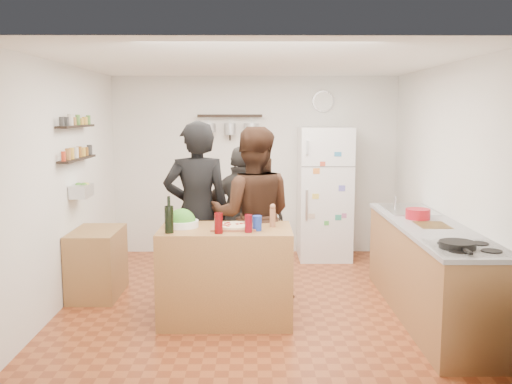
{
  "coord_description": "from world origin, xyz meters",
  "views": [
    {
      "loc": [
        -0.04,
        -5.96,
        2.0
      ],
      "look_at": [
        0.0,
        0.1,
        1.15
      ],
      "focal_mm": 40.0,
      "sensor_mm": 36.0,
      "label": 1
    }
  ],
  "objects_px": {
    "skillet": "(457,245)",
    "wall_clock": "(323,101)",
    "wine_bottle": "(169,220)",
    "fridge": "(325,193)",
    "person_left": "(197,212)",
    "counter_run": "(430,272)",
    "red_bowl": "(418,214)",
    "side_table": "(97,263)",
    "person_back": "(242,217)",
    "pepper_mill": "(273,218)",
    "person_center": "(252,216)",
    "prep_island": "(226,274)",
    "salt_canister": "(257,223)",
    "salad_bowl": "(182,224)"
  },
  "relations": [
    {
      "from": "skillet",
      "to": "wall_clock",
      "type": "distance_m",
      "value": 3.85
    },
    {
      "from": "wine_bottle",
      "to": "fridge",
      "type": "relative_size",
      "value": 0.14
    },
    {
      "from": "person_left",
      "to": "counter_run",
      "type": "distance_m",
      "value": 2.43
    },
    {
      "from": "red_bowl",
      "to": "fridge",
      "type": "height_order",
      "value": "fridge"
    },
    {
      "from": "wine_bottle",
      "to": "side_table",
      "type": "relative_size",
      "value": 0.31
    },
    {
      "from": "fridge",
      "to": "side_table",
      "type": "height_order",
      "value": "fridge"
    },
    {
      "from": "wine_bottle",
      "to": "wall_clock",
      "type": "height_order",
      "value": "wall_clock"
    },
    {
      "from": "person_back",
      "to": "fridge",
      "type": "xyz_separation_m",
      "value": [
        1.11,
        1.29,
        0.09
      ]
    },
    {
      "from": "person_left",
      "to": "wall_clock",
      "type": "distance_m",
      "value": 2.91
    },
    {
      "from": "red_bowl",
      "to": "fridge",
      "type": "distance_m",
      "value": 2.12
    },
    {
      "from": "pepper_mill",
      "to": "person_left",
      "type": "xyz_separation_m",
      "value": [
        -0.78,
        0.55,
        -0.04
      ]
    },
    {
      "from": "person_center",
      "to": "person_back",
      "type": "height_order",
      "value": "person_center"
    },
    {
      "from": "prep_island",
      "to": "salt_canister",
      "type": "distance_m",
      "value": 0.62
    },
    {
      "from": "wine_bottle",
      "to": "wall_clock",
      "type": "bearing_deg",
      "value": 59.38
    },
    {
      "from": "person_back",
      "to": "wall_clock",
      "type": "distance_m",
      "value": 2.38
    },
    {
      "from": "pepper_mill",
      "to": "person_center",
      "type": "distance_m",
      "value": 0.53
    },
    {
      "from": "salad_bowl",
      "to": "wine_bottle",
      "type": "distance_m",
      "value": 0.3
    },
    {
      "from": "prep_island",
      "to": "salad_bowl",
      "type": "xyz_separation_m",
      "value": [
        -0.42,
        0.05,
        0.49
      ]
    },
    {
      "from": "prep_island",
      "to": "person_center",
      "type": "height_order",
      "value": "person_center"
    },
    {
      "from": "wine_bottle",
      "to": "person_back",
      "type": "bearing_deg",
      "value": 64.34
    },
    {
      "from": "wine_bottle",
      "to": "person_back",
      "type": "xyz_separation_m",
      "value": [
        0.64,
        1.33,
        -0.22
      ]
    },
    {
      "from": "person_left",
      "to": "wall_clock",
      "type": "relative_size",
      "value": 6.38
    },
    {
      "from": "pepper_mill",
      "to": "wall_clock",
      "type": "distance_m",
      "value": 3.02
    },
    {
      "from": "salad_bowl",
      "to": "counter_run",
      "type": "distance_m",
      "value": 2.47
    },
    {
      "from": "salt_canister",
      "to": "skillet",
      "type": "xyz_separation_m",
      "value": [
        1.6,
        -0.75,
        -0.03
      ]
    },
    {
      "from": "pepper_mill",
      "to": "side_table",
      "type": "bearing_deg",
      "value": 159.17
    },
    {
      "from": "salad_bowl",
      "to": "pepper_mill",
      "type": "distance_m",
      "value": 0.87
    },
    {
      "from": "person_center",
      "to": "red_bowl",
      "type": "relative_size",
      "value": 7.46
    },
    {
      "from": "wine_bottle",
      "to": "side_table",
      "type": "bearing_deg",
      "value": 133.63
    },
    {
      "from": "wall_clock",
      "to": "side_table",
      "type": "distance_m",
      "value": 3.78
    },
    {
      "from": "person_left",
      "to": "pepper_mill",
      "type": "bearing_deg",
      "value": 136.66
    },
    {
      "from": "pepper_mill",
      "to": "person_back",
      "type": "xyz_separation_m",
      "value": [
        -0.31,
        1.06,
        -0.19
      ]
    },
    {
      "from": "counter_run",
      "to": "skillet",
      "type": "distance_m",
      "value": 1.09
    },
    {
      "from": "side_table",
      "to": "salt_canister",
      "type": "bearing_deg",
      "value": -27.05
    },
    {
      "from": "pepper_mill",
      "to": "salt_canister",
      "type": "bearing_deg",
      "value": -131.42
    },
    {
      "from": "counter_run",
      "to": "side_table",
      "type": "xyz_separation_m",
      "value": [
        -3.44,
        0.67,
        -0.09
      ]
    },
    {
      "from": "pepper_mill",
      "to": "wall_clock",
      "type": "bearing_deg",
      "value": 73.46
    },
    {
      "from": "salad_bowl",
      "to": "person_center",
      "type": "distance_m",
      "value": 0.83
    },
    {
      "from": "salad_bowl",
      "to": "person_left",
      "type": "bearing_deg",
      "value": 80.19
    },
    {
      "from": "person_back",
      "to": "side_table",
      "type": "xyz_separation_m",
      "value": [
        -1.58,
        -0.34,
        -0.44
      ]
    },
    {
      "from": "person_center",
      "to": "skillet",
      "type": "xyz_separation_m",
      "value": [
        1.64,
        -1.41,
        0.02
      ]
    },
    {
      "from": "person_back",
      "to": "pepper_mill",
      "type": "bearing_deg",
      "value": 119.2
    },
    {
      "from": "pepper_mill",
      "to": "fridge",
      "type": "relative_size",
      "value": 0.1
    },
    {
      "from": "skillet",
      "to": "wall_clock",
      "type": "relative_size",
      "value": 0.96
    },
    {
      "from": "skillet",
      "to": "fridge",
      "type": "height_order",
      "value": "fridge"
    },
    {
      "from": "salt_canister",
      "to": "fridge",
      "type": "height_order",
      "value": "fridge"
    },
    {
      "from": "red_bowl",
      "to": "side_table",
      "type": "relative_size",
      "value": 0.31
    },
    {
      "from": "person_center",
      "to": "side_table",
      "type": "distance_m",
      "value": 1.81
    },
    {
      "from": "pepper_mill",
      "to": "skillet",
      "type": "bearing_deg",
      "value": -32.49
    },
    {
      "from": "prep_island",
      "to": "salt_canister",
      "type": "bearing_deg",
      "value": -21.8
    }
  ]
}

